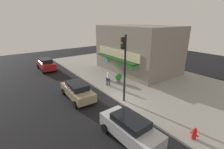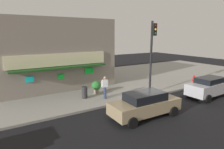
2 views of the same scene
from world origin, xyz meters
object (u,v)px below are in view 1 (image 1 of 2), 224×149
Objects in this scene: parked_car_red at (46,64)px; parked_car_tan at (77,90)px; trash_can at (108,77)px; fire_hydrant at (194,133)px; traffic_light at (124,61)px; potted_plant_by_doorway at (118,77)px; parked_car_silver at (130,128)px; pedestrian at (108,77)px.

parked_car_tan is at bearing -0.55° from parked_car_red.
fire_hydrant is at bearing -7.30° from trash_can.
traffic_light reaches higher than parked_car_red.
potted_plant_by_doorway is at bearing 26.43° from parked_car_red.
parked_car_silver is 0.94× the size of parked_car_tan.
traffic_light reaches higher than pedestrian.
fire_hydrant is 0.87× the size of trash_can.
parked_car_tan reaches higher than fire_hydrant.
traffic_light is 15.28m from parked_car_red.
traffic_light reaches higher than parked_car_silver.
trash_can is at bearing -155.86° from potted_plant_by_doorway.
potted_plant_by_doorway is at bearing 89.52° from pedestrian.
parked_car_red is (-10.85, -5.39, 0.08)m from potted_plant_by_doorway.
parked_car_tan reaches higher than trash_can.
trash_can is at bearing 111.25° from parked_car_tan.
trash_can is 0.21× the size of parked_car_red.
potted_plant_by_doorway is 12.11m from parked_car_red.
traffic_light is at bearing -32.95° from potted_plant_by_doorway.
parked_car_tan is (-3.28, -3.01, -3.13)m from traffic_light.
parked_car_tan reaches higher than potted_plant_by_doorway.
pedestrian is 4.06m from parked_car_tan.
trash_can is 0.84× the size of potted_plant_by_doorway.
parked_car_silver reaches higher than fire_hydrant.
pedestrian is at bearing -33.73° from trash_can.
traffic_light is 6.44m from trash_can.
fire_hydrant is 10.27m from pedestrian.
potted_plant_by_doorway reaches higher than fire_hydrant.
parked_car_tan is at bearing -137.42° from traffic_light.
pedestrian is at bearing 165.50° from traffic_light.
potted_plant_by_doorway is 0.24× the size of parked_car_tan.
parked_car_red reaches higher than trash_can.
parked_car_silver reaches higher than trash_can.
parked_car_tan is (-7.20, -0.24, -0.04)m from parked_car_silver.
trash_can is 5.26m from parked_car_tan.
traffic_light reaches higher than trash_can.
traffic_light is 3.42× the size of pedestrian.
fire_hydrant is at bearing 19.48° from parked_car_tan.
pedestrian is 11.52m from parked_car_red.
potted_plant_by_doorway is 0.26× the size of parked_car_silver.
fire_hydrant is (6.38, 0.40, -3.40)m from traffic_light.
parked_car_silver is at bearing -27.09° from trash_can.
parked_car_silver is at bearing 0.41° from parked_car_red.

